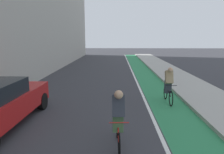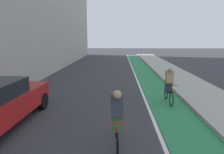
{
  "view_description": "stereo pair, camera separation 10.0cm",
  "coord_description": "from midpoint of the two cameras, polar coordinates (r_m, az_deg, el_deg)",
  "views": [
    {
      "loc": [
        0.97,
        2.9,
        2.86
      ],
      "look_at": [
        0.79,
        10.74,
        1.39
      ],
      "focal_mm": 34.0,
      "sensor_mm": 36.0,
      "label": 1
    },
    {
      "loc": [
        1.07,
        2.91,
        2.86
      ],
      "look_at": [
        0.79,
        10.74,
        1.39
      ],
      "focal_mm": 34.0,
      "sensor_mm": 36.0,
      "label": 2
    }
  ],
  "objects": [
    {
      "name": "cyclist_mid",
      "position": [
        5.61,
        1.15,
        -10.89
      ],
      "size": [
        0.48,
        1.67,
        1.59
      ],
      "color": "black",
      "rests_on": "ground"
    },
    {
      "name": "cyclist_trailing",
      "position": [
        9.67,
        14.67,
        -2.01
      ],
      "size": [
        0.48,
        1.7,
        1.61
      ],
      "color": "black",
      "rests_on": "ground"
    },
    {
      "name": "lane_divider_stripe",
      "position": [
        15.55,
        5.94,
        -0.05
      ],
      "size": [
        0.12,
        40.27,
        0.0
      ],
      "primitive_type": "cube",
      "color": "white",
      "rests_on": "ground"
    },
    {
      "name": "ground_plane",
      "position": [
        13.58,
        -3.01,
        -1.57
      ],
      "size": [
        88.6,
        88.6,
        0.0
      ],
      "primitive_type": "plane",
      "color": "#38383D"
    },
    {
      "name": "bike_lane_paint",
      "position": [
        15.65,
        9.23,
        -0.06
      ],
      "size": [
        1.6,
        40.27,
        0.0
      ],
      "primitive_type": "cube",
      "color": "#2D8451",
      "rests_on": "ground"
    },
    {
      "name": "sidewalk_right",
      "position": [
        16.05,
        16.61,
        0.15
      ],
      "size": [
        2.56,
        40.27,
        0.14
      ],
      "primitive_type": "cube",
      "color": "#A8A59E",
      "rests_on": "ground"
    }
  ]
}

